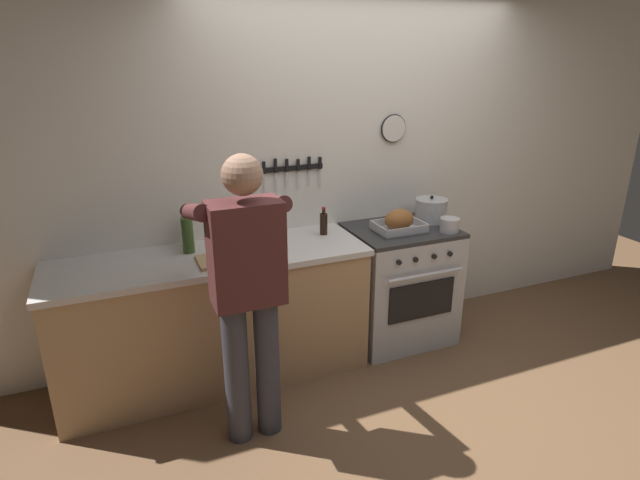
{
  "coord_description": "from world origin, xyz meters",
  "views": [
    {
      "loc": [
        -1.74,
        -2.12,
        2.12
      ],
      "look_at": [
        -0.5,
        0.85,
        0.95
      ],
      "focal_mm": 29.02,
      "sensor_mm": 36.0,
      "label": 1
    }
  ],
  "objects_px": {
    "stock_pot": "(431,210)",
    "cutting_board": "(227,259)",
    "bottle_vinegar": "(187,230)",
    "stove": "(399,284)",
    "bottle_hot_sauce": "(256,230)",
    "saucepan": "(450,225)",
    "bottle_soy_sauce": "(324,223)",
    "bottle_olive_oil": "(188,234)",
    "roasting_pan": "(399,222)",
    "bottle_dish_soap": "(246,236)",
    "person_cook": "(247,285)"
  },
  "relations": [
    {
      "from": "bottle_hot_sauce",
      "to": "bottle_vinegar",
      "type": "xyz_separation_m",
      "value": [
        -0.45,
        0.07,
        0.03
      ]
    },
    {
      "from": "roasting_pan",
      "to": "stock_pot",
      "type": "relative_size",
      "value": 1.44
    },
    {
      "from": "bottle_olive_oil",
      "to": "saucepan",
      "type": "bearing_deg",
      "value": -9.56
    },
    {
      "from": "stock_pot",
      "to": "person_cook",
      "type": "bearing_deg",
      "value": -156.77
    },
    {
      "from": "person_cook",
      "to": "bottle_soy_sauce",
      "type": "height_order",
      "value": "person_cook"
    },
    {
      "from": "bottle_vinegar",
      "to": "stove",
      "type": "bearing_deg",
      "value": -8.29
    },
    {
      "from": "stock_pot",
      "to": "bottle_soy_sauce",
      "type": "height_order",
      "value": "stock_pot"
    },
    {
      "from": "stove",
      "to": "person_cook",
      "type": "height_order",
      "value": "person_cook"
    },
    {
      "from": "bottle_hot_sauce",
      "to": "bottle_vinegar",
      "type": "relative_size",
      "value": 0.7
    },
    {
      "from": "roasting_pan",
      "to": "bottle_hot_sauce",
      "type": "bearing_deg",
      "value": 168.67
    },
    {
      "from": "bottle_soy_sauce",
      "to": "bottle_vinegar",
      "type": "xyz_separation_m",
      "value": [
        -0.93,
        0.12,
        0.03
      ]
    },
    {
      "from": "bottle_vinegar",
      "to": "roasting_pan",
      "type": "bearing_deg",
      "value": -10.42
    },
    {
      "from": "stove",
      "to": "cutting_board",
      "type": "xyz_separation_m",
      "value": [
        -1.34,
        -0.13,
        0.46
      ]
    },
    {
      "from": "saucepan",
      "to": "bottle_dish_soap",
      "type": "bearing_deg",
      "value": 170.85
    },
    {
      "from": "saucepan",
      "to": "bottle_hot_sauce",
      "type": "height_order",
      "value": "bottle_hot_sauce"
    },
    {
      "from": "bottle_soy_sauce",
      "to": "bottle_hot_sauce",
      "type": "relative_size",
      "value": 1.07
    },
    {
      "from": "stock_pot",
      "to": "bottle_soy_sauce",
      "type": "distance_m",
      "value": 0.88
    },
    {
      "from": "bottle_hot_sauce",
      "to": "bottle_olive_oil",
      "type": "distance_m",
      "value": 0.47
    },
    {
      "from": "bottle_olive_oil",
      "to": "bottle_soy_sauce",
      "type": "bearing_deg",
      "value": -0.51
    },
    {
      "from": "roasting_pan",
      "to": "cutting_board",
      "type": "relative_size",
      "value": 0.98
    },
    {
      "from": "cutting_board",
      "to": "bottle_olive_oil",
      "type": "bearing_deg",
      "value": 129.62
    },
    {
      "from": "saucepan",
      "to": "bottle_hot_sauce",
      "type": "xyz_separation_m",
      "value": [
        -1.35,
        0.35,
        0.03
      ]
    },
    {
      "from": "cutting_board",
      "to": "stove",
      "type": "bearing_deg",
      "value": 5.41
    },
    {
      "from": "roasting_pan",
      "to": "stock_pot",
      "type": "xyz_separation_m",
      "value": [
        0.35,
        0.12,
        0.02
      ]
    },
    {
      "from": "saucepan",
      "to": "bottle_dish_soap",
      "type": "height_order",
      "value": "bottle_dish_soap"
    },
    {
      "from": "bottle_dish_soap",
      "to": "bottle_soy_sauce",
      "type": "bearing_deg",
      "value": 6.24
    },
    {
      "from": "stock_pot",
      "to": "cutting_board",
      "type": "bearing_deg",
      "value": -173.09
    },
    {
      "from": "cutting_board",
      "to": "bottle_soy_sauce",
      "type": "bearing_deg",
      "value": 16.73
    },
    {
      "from": "stove",
      "to": "stock_pot",
      "type": "distance_m",
      "value": 0.62
    },
    {
      "from": "bottle_soy_sauce",
      "to": "person_cook",
      "type": "bearing_deg",
      "value": -135.98
    },
    {
      "from": "bottle_dish_soap",
      "to": "bottle_vinegar",
      "type": "xyz_separation_m",
      "value": [
        -0.35,
        0.19,
        0.02
      ]
    },
    {
      "from": "bottle_dish_soap",
      "to": "bottle_hot_sauce",
      "type": "height_order",
      "value": "bottle_dish_soap"
    },
    {
      "from": "person_cook",
      "to": "bottle_soy_sauce",
      "type": "distance_m",
      "value": 1.05
    },
    {
      "from": "saucepan",
      "to": "stove",
      "type": "bearing_deg",
      "value": 144.34
    },
    {
      "from": "stove",
      "to": "bottle_vinegar",
      "type": "distance_m",
      "value": 1.64
    },
    {
      "from": "person_cook",
      "to": "bottle_soy_sauce",
      "type": "relative_size",
      "value": 8.24
    },
    {
      "from": "roasting_pan",
      "to": "saucepan",
      "type": "distance_m",
      "value": 0.37
    },
    {
      "from": "bottle_soy_sauce",
      "to": "bottle_olive_oil",
      "type": "xyz_separation_m",
      "value": [
        -0.95,
        0.01,
        0.04
      ]
    },
    {
      "from": "stock_pot",
      "to": "bottle_hot_sauce",
      "type": "xyz_separation_m",
      "value": [
        -1.36,
        0.08,
        -0.01
      ]
    },
    {
      "from": "bottle_olive_oil",
      "to": "bottle_vinegar",
      "type": "height_order",
      "value": "bottle_olive_oil"
    },
    {
      "from": "saucepan",
      "to": "bottle_soy_sauce",
      "type": "bearing_deg",
      "value": 161.07
    },
    {
      "from": "bottle_dish_soap",
      "to": "bottle_vinegar",
      "type": "distance_m",
      "value": 0.4
    },
    {
      "from": "bottle_hot_sauce",
      "to": "roasting_pan",
      "type": "bearing_deg",
      "value": -11.33
    },
    {
      "from": "stock_pot",
      "to": "bottle_vinegar",
      "type": "distance_m",
      "value": 1.82
    },
    {
      "from": "saucepan",
      "to": "cutting_board",
      "type": "xyz_separation_m",
      "value": [
        -1.62,
        0.07,
        -0.04
      ]
    },
    {
      "from": "bottle_dish_soap",
      "to": "bottle_soy_sauce",
      "type": "relative_size",
      "value": 1.05
    },
    {
      "from": "stock_pot",
      "to": "bottle_vinegar",
      "type": "xyz_separation_m",
      "value": [
        -1.82,
        0.15,
        0.02
      ]
    },
    {
      "from": "bottle_hot_sauce",
      "to": "person_cook",
      "type": "bearing_deg",
      "value": -109.35
    },
    {
      "from": "saucepan",
      "to": "bottle_vinegar",
      "type": "xyz_separation_m",
      "value": [
        -1.8,
        0.42,
        0.06
      ]
    },
    {
      "from": "stove",
      "to": "bottle_hot_sauce",
      "type": "xyz_separation_m",
      "value": [
        -1.07,
        0.16,
        0.53
      ]
    }
  ]
}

